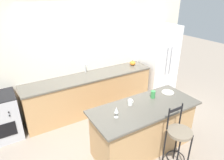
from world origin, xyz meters
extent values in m
plane|color=gray|center=(0.00, 0.00, 0.00)|extent=(18.00, 18.00, 0.00)
cube|color=beige|center=(0.00, 0.69, 1.35)|extent=(6.00, 0.07, 2.70)
cube|color=tan|center=(0.00, 0.37, 0.44)|extent=(3.02, 0.64, 0.88)
cube|color=#5B564C|center=(0.00, 0.37, 0.90)|extent=(3.06, 0.67, 0.03)
cube|color=black|center=(0.00, 0.37, 0.91)|extent=(0.56, 0.35, 0.01)
cylinder|color=#ADAFB5|center=(0.00, 0.59, 1.03)|extent=(0.02, 0.02, 0.22)
cylinder|color=#ADAFB5|center=(0.00, 0.53, 1.13)|extent=(0.02, 0.12, 0.02)
cube|color=tan|center=(0.25, -1.30, 0.43)|extent=(1.79, 0.70, 0.87)
cube|color=#5B564C|center=(0.25, -1.30, 0.89)|extent=(1.91, 0.82, 0.03)
cube|color=white|center=(2.02, 0.30, 0.94)|extent=(0.85, 0.74, 1.89)
cylinder|color=#939399|center=(1.95, -0.08, 1.04)|extent=(0.02, 0.02, 0.72)
cylinder|color=#939399|center=(2.09, -0.08, 1.04)|extent=(0.02, 0.02, 0.72)
cube|color=black|center=(-1.98, 0.05, 0.34)|extent=(0.56, 0.01, 0.29)
cylinder|color=black|center=(-1.76, 0.04, 0.70)|extent=(0.03, 0.02, 0.03)
cylinder|color=black|center=(-1.76, 0.04, 0.63)|extent=(0.03, 0.02, 0.03)
cylinder|color=black|center=(0.28, -2.08, 0.36)|extent=(0.02, 0.02, 0.71)
cylinder|color=black|center=(0.56, -2.08, 0.36)|extent=(0.02, 0.02, 0.71)
cylinder|color=black|center=(0.28, -1.81, 0.36)|extent=(0.02, 0.02, 0.71)
cylinder|color=black|center=(0.56, -1.81, 0.36)|extent=(0.02, 0.02, 0.71)
torus|color=black|center=(0.42, -1.94, 0.23)|extent=(0.29, 0.29, 0.02)
cylinder|color=#7F705B|center=(0.42, -1.94, 0.74)|extent=(0.38, 0.38, 0.04)
cylinder|color=black|center=(0.28, -1.81, 0.94)|extent=(0.02, 0.02, 0.37)
cylinder|color=black|center=(0.56, -1.81, 0.94)|extent=(0.02, 0.02, 0.37)
cube|color=black|center=(0.42, -1.81, 1.06)|extent=(0.27, 0.02, 0.04)
cylinder|color=beige|center=(0.95, -1.14, 0.91)|extent=(0.23, 0.23, 0.01)
torus|color=beige|center=(0.95, -1.14, 0.92)|extent=(0.23, 0.23, 0.01)
cylinder|color=white|center=(-0.33, -1.32, 0.91)|extent=(0.06, 0.06, 0.00)
cylinder|color=white|center=(-0.33, -1.32, 0.95)|extent=(0.01, 0.01, 0.08)
cone|color=white|center=(-0.33, -1.32, 1.04)|extent=(0.07, 0.07, 0.10)
cylinder|color=white|center=(0.06, -1.13, 0.95)|extent=(0.08, 0.08, 0.10)
torus|color=white|center=(0.10, -1.13, 0.96)|extent=(0.07, 0.01, 0.07)
cylinder|color=#3D934C|center=(0.56, -1.14, 0.97)|extent=(0.08, 0.08, 0.14)
ellipsoid|color=orange|center=(1.24, 0.40, 0.97)|extent=(0.15, 0.15, 0.11)
cylinder|color=brown|center=(1.24, 0.40, 1.04)|extent=(0.02, 0.02, 0.02)
camera|label=1|loc=(-1.71, -3.50, 2.72)|focal=32.00mm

